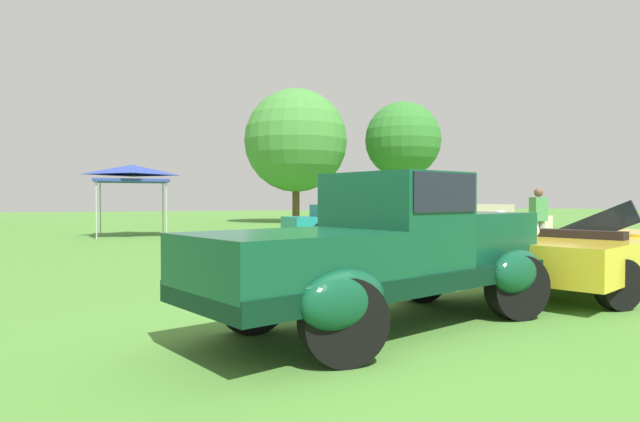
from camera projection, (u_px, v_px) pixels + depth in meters
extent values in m
plane|color=#4C8433|center=(347.00, 335.00, 5.58)|extent=(120.00, 120.00, 0.00)
cube|color=black|center=(387.00, 276.00, 5.92)|extent=(4.81, 2.97, 0.20)
cube|color=#0F472D|center=(462.00, 236.00, 6.79)|extent=(1.97, 1.62, 0.60)
ellipsoid|color=silver|center=(500.00, 235.00, 7.35)|extent=(0.33, 0.54, 0.68)
cube|color=#0F472D|center=(395.00, 220.00, 5.98)|extent=(1.51, 1.67, 1.04)
cube|color=black|center=(395.00, 193.00, 5.98)|extent=(1.43, 1.67, 0.40)
cube|color=#0F472D|center=(292.00, 257.00, 5.08)|extent=(2.37, 2.02, 0.48)
ellipsoid|color=#0F472D|center=(421.00, 261.00, 7.40)|extent=(0.99, 0.66, 0.52)
ellipsoid|color=#0F472D|center=(517.00, 272.00, 6.29)|extent=(0.99, 0.66, 0.52)
ellipsoid|color=#0F472D|center=(251.00, 280.00, 5.64)|extent=(0.99, 0.66, 0.52)
ellipsoid|color=#0F472D|center=(344.00, 300.00, 4.53)|extent=(0.99, 0.66, 0.52)
sphere|color=silver|center=(475.00, 228.00, 7.72)|extent=(0.18, 0.18, 0.18)
sphere|color=silver|center=(532.00, 231.00, 7.04)|extent=(0.18, 0.18, 0.18)
cylinder|color=black|center=(421.00, 274.00, 7.40)|extent=(0.76, 0.24, 0.76)
cylinder|color=black|center=(517.00, 287.00, 6.29)|extent=(0.76, 0.24, 0.76)
cylinder|color=black|center=(251.00, 297.00, 5.65)|extent=(0.76, 0.24, 0.76)
cylinder|color=black|center=(344.00, 321.00, 4.54)|extent=(0.76, 0.24, 0.76)
cube|color=yellow|center=(591.00, 254.00, 8.29)|extent=(4.60, 3.40, 0.52)
cube|color=yellow|center=(617.00, 237.00, 9.17)|extent=(2.18, 2.05, 0.20)
cube|color=black|center=(597.00, 226.00, 8.47)|extent=(0.59, 1.15, 0.82)
cube|color=black|center=(581.00, 240.00, 8.00)|extent=(0.77, 1.21, 0.28)
cube|color=silver|center=(634.00, 261.00, 9.87)|extent=(0.81, 1.53, 0.12)
cylinder|color=black|center=(572.00, 258.00, 9.81)|extent=(0.66, 0.20, 0.66)
cylinder|color=black|center=(503.00, 273.00, 7.92)|extent=(0.66, 0.20, 0.66)
cylinder|color=black|center=(619.00, 284.00, 6.82)|extent=(0.66, 0.20, 0.66)
cube|color=teal|center=(347.00, 224.00, 19.34)|extent=(4.54, 1.95, 0.60)
cube|color=#146A6E|center=(342.00, 211.00, 19.26)|extent=(2.04, 1.56, 0.44)
cylinder|color=black|center=(390.00, 230.00, 19.15)|extent=(0.64, 0.22, 0.64)
cylinder|color=black|center=(321.00, 232.00, 18.12)|extent=(0.64, 0.22, 0.64)
cube|color=beige|center=(485.00, 223.00, 20.35)|extent=(4.79, 2.40, 0.60)
cube|color=#B3AB8E|center=(480.00, 210.00, 20.31)|extent=(2.22, 1.75, 0.44)
cylinder|color=black|center=(529.00, 229.00, 19.83)|extent=(0.64, 0.22, 0.64)
cylinder|color=black|center=(459.00, 229.00, 19.36)|extent=(0.64, 0.22, 0.64)
cylinder|color=#9E998E|center=(541.00, 238.00, 13.54)|extent=(0.16, 0.16, 0.86)
cylinder|color=#9E998E|center=(535.00, 238.00, 13.47)|extent=(0.16, 0.16, 0.86)
cube|color=#4C9351|center=(538.00, 209.00, 13.49)|extent=(0.42, 0.27, 0.60)
sphere|color=brown|center=(539.00, 192.00, 13.48)|extent=(0.22, 0.22, 0.22)
cylinder|color=#383838|center=(356.00, 233.00, 15.67)|extent=(0.16, 0.16, 0.86)
cylinder|color=#383838|center=(353.00, 232.00, 15.85)|extent=(0.16, 0.16, 0.86)
cube|color=silver|center=(355.00, 208.00, 15.74)|extent=(0.25, 0.40, 0.60)
sphere|color=tan|center=(355.00, 193.00, 15.73)|extent=(0.22, 0.22, 0.22)
cylinder|color=#B7B7BC|center=(163.00, 209.00, 21.76)|extent=(0.05, 0.05, 2.05)
cylinder|color=#B7B7BC|center=(166.00, 210.00, 19.53)|extent=(0.05, 0.05, 2.05)
cylinder|color=#B7B7BC|center=(100.00, 209.00, 20.98)|extent=(0.05, 0.05, 2.05)
cylinder|color=#B7B7BC|center=(96.00, 210.00, 18.75)|extent=(0.05, 0.05, 2.05)
cube|color=#2D429E|center=(132.00, 181.00, 20.23)|extent=(2.62, 2.62, 0.10)
pyramid|color=#2D429E|center=(132.00, 170.00, 20.22)|extent=(2.57, 2.57, 0.38)
cylinder|color=#B7B7BC|center=(398.00, 207.00, 27.23)|extent=(0.05, 0.05, 2.05)
cylinder|color=#B7B7BC|center=(424.00, 208.00, 24.77)|extent=(0.05, 0.05, 2.05)
cylinder|color=#B7B7BC|center=(350.00, 207.00, 26.38)|extent=(0.05, 0.05, 2.05)
cylinder|color=#B7B7BC|center=(372.00, 208.00, 23.92)|extent=(0.05, 0.05, 2.05)
cube|color=#1E703D|center=(386.00, 185.00, 25.55)|extent=(2.89, 2.89, 0.10)
pyramid|color=#1E703D|center=(386.00, 176.00, 25.54)|extent=(2.83, 2.83, 0.38)
cylinder|color=brown|center=(296.00, 196.00, 32.49)|extent=(0.44, 0.44, 3.24)
sphere|color=#428938|center=(296.00, 141.00, 32.41)|extent=(6.21, 6.21, 6.21)
cylinder|color=#47331E|center=(403.00, 191.00, 33.36)|extent=(0.44, 0.44, 3.80)
sphere|color=#337A2D|center=(403.00, 140.00, 33.29)|extent=(4.69, 4.69, 4.69)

